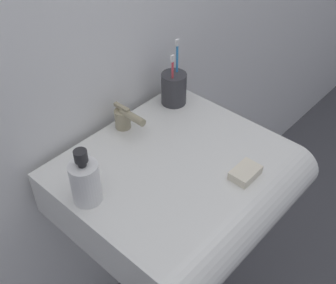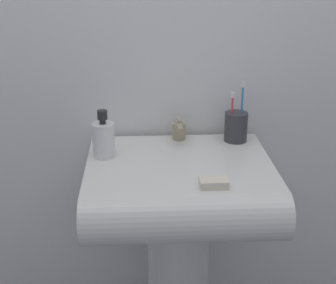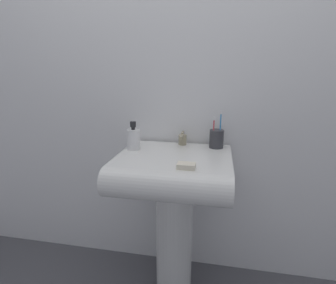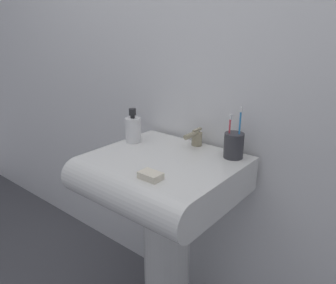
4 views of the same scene
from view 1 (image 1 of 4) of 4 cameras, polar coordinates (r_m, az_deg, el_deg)
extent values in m
cube|color=white|center=(1.14, -10.85, 17.09)|extent=(5.00, 0.05, 2.40)
cylinder|color=white|center=(1.53, 0.13, -16.25)|extent=(0.21, 0.21, 0.72)
cube|color=white|center=(1.20, 0.17, -4.87)|extent=(0.59, 0.47, 0.14)
cylinder|color=white|center=(1.11, 9.45, -10.66)|extent=(0.59, 0.14, 0.14)
cylinder|color=tan|center=(1.24, -6.17, 3.14)|extent=(0.05, 0.05, 0.06)
cylinder|color=tan|center=(1.20, -4.84, 3.42)|extent=(0.02, 0.09, 0.02)
cube|color=tan|center=(1.22, -6.30, 4.69)|extent=(0.01, 0.06, 0.01)
cylinder|color=#38383D|center=(1.33, 0.80, 7.25)|extent=(0.08, 0.08, 0.10)
cylinder|color=#D83F4C|center=(1.29, 0.61, 8.11)|extent=(0.01, 0.01, 0.15)
cube|color=white|center=(1.25, 0.64, 11.27)|extent=(0.01, 0.01, 0.02)
cylinder|color=#338CD8|center=(1.32, 1.21, 9.54)|extent=(0.01, 0.01, 0.18)
cube|color=white|center=(1.27, 1.27, 13.34)|extent=(0.01, 0.01, 0.02)
cylinder|color=white|center=(1.02, -11.11, -5.43)|extent=(0.07, 0.07, 0.11)
cylinder|color=#262628|center=(0.98, -11.58, -2.83)|extent=(0.02, 0.02, 0.01)
cylinder|color=#262628|center=(0.97, -11.74, -1.88)|extent=(0.03, 0.03, 0.03)
cube|color=silver|center=(1.11, 10.42, -4.12)|extent=(0.08, 0.05, 0.02)
camera|label=2|loc=(1.07, 95.88, -14.35)|focal=55.00mm
camera|label=3|loc=(1.16, 73.13, -8.95)|focal=28.00mm
camera|label=4|loc=(1.49, 57.93, 11.52)|focal=35.00mm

